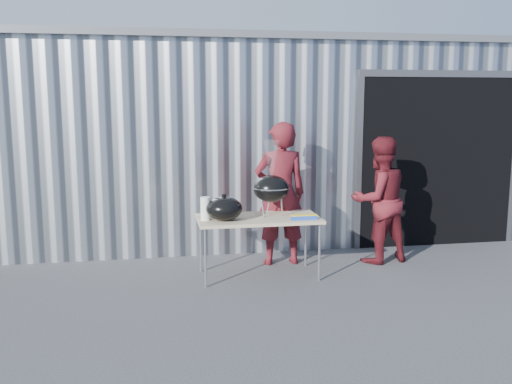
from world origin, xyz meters
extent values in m
plane|color=#3B3B3E|center=(0.00, 0.00, 0.00)|extent=(80.00, 80.00, 0.00)
cube|color=silver|center=(0.80, 4.70, 1.50)|extent=(8.00, 6.00, 3.00)
cube|color=slate|center=(0.80, 4.70, 3.05)|extent=(8.20, 6.20, 0.10)
cube|color=black|center=(3.30, 2.27, 1.25)|extent=(2.40, 1.20, 2.50)
cube|color=#4C4C51|center=(3.30, 1.70, 2.55)|extent=(2.52, 0.08, 0.10)
cube|color=tan|center=(0.38, 0.63, 0.73)|extent=(1.50, 0.75, 0.04)
cylinder|color=silver|center=(-0.31, 0.31, 0.35)|extent=(0.03, 0.03, 0.71)
cylinder|color=silver|center=(1.07, 0.31, 0.35)|extent=(0.03, 0.03, 0.71)
cylinder|color=silver|center=(-0.31, 0.94, 0.35)|extent=(0.03, 0.03, 0.71)
cylinder|color=silver|center=(1.07, 0.94, 0.35)|extent=(0.03, 0.03, 0.71)
ellipsoid|color=black|center=(0.56, 0.70, 1.09)|extent=(0.45, 0.45, 0.33)
cylinder|color=silver|center=(0.56, 0.70, 1.10)|extent=(0.46, 0.46, 0.02)
cylinder|color=silver|center=(0.56, 0.70, 1.12)|extent=(0.43, 0.43, 0.01)
cylinder|color=silver|center=(0.56, 0.84, 0.87)|extent=(0.02, 0.02, 0.24)
cylinder|color=silver|center=(0.43, 0.63, 0.87)|extent=(0.02, 0.02, 0.24)
cylinder|color=silver|center=(0.68, 0.63, 0.87)|extent=(0.02, 0.02, 0.24)
cylinder|color=#C97248|center=(0.42, 0.70, 1.13)|extent=(0.02, 0.14, 0.02)
cylinder|color=#C97248|center=(0.48, 0.70, 1.13)|extent=(0.02, 0.14, 0.02)
cylinder|color=#C97248|center=(0.53, 0.70, 1.13)|extent=(0.02, 0.14, 0.02)
cylinder|color=#C97248|center=(0.58, 0.70, 1.13)|extent=(0.02, 0.14, 0.02)
cylinder|color=#C97248|center=(0.63, 0.70, 1.13)|extent=(0.02, 0.14, 0.02)
cylinder|color=#C97248|center=(0.69, 0.70, 1.13)|extent=(0.02, 0.14, 0.02)
cone|color=silver|center=(0.56, 0.70, 1.42)|extent=(0.20, 0.20, 0.55)
ellipsoid|color=black|center=(-0.05, 0.53, 0.89)|extent=(0.44, 0.44, 0.29)
cylinder|color=black|center=(-0.05, 0.53, 1.05)|extent=(0.05, 0.05, 0.03)
cylinder|color=white|center=(-0.27, 0.58, 0.89)|extent=(0.12, 0.12, 0.28)
cube|color=white|center=(-0.17, 0.86, 0.80)|extent=(0.20, 0.15, 0.10)
cube|color=#1C47B8|center=(0.89, 0.38, 0.78)|extent=(0.32, 0.06, 0.05)
cube|color=yellow|center=(0.89, 0.38, 0.81)|extent=(0.32, 0.06, 0.01)
imported|color=#58151C|center=(0.77, 1.13, 0.95)|extent=(0.70, 0.47, 1.90)
imported|color=#58151C|center=(2.10, 0.99, 0.85)|extent=(0.94, 0.80, 1.70)
camera|label=1|loc=(-0.88, -6.12, 2.19)|focal=40.00mm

